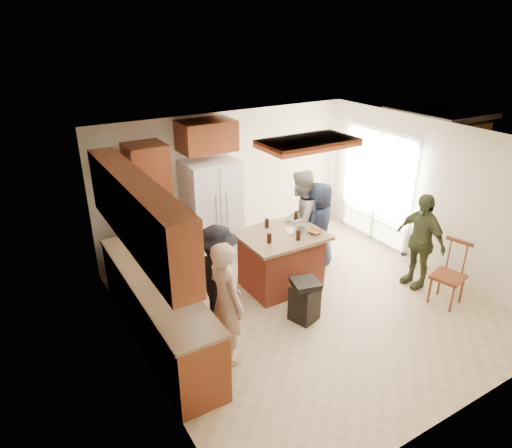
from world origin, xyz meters
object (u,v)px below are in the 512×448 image
refrigerator (212,211)px  trash_bin (305,300)px  kitchen_island (281,260)px  spindle_chair (449,276)px  person_behind_right (319,226)px  person_front_left (226,303)px  person_side_right (420,241)px  person_behind_left (300,220)px  person_counter (218,277)px

refrigerator → trash_bin: size_ratio=2.86×
refrigerator → kitchen_island: refrigerator is taller
trash_bin → spindle_chair: 2.23m
person_behind_right → spindle_chair: 2.15m
person_front_left → person_side_right: (3.42, 0.01, -0.03)m
person_behind_right → person_side_right: (0.97, -1.29, 0.02)m
person_front_left → trash_bin: 1.42m
refrigerator → trash_bin: (0.27, -2.37, -0.58)m
person_behind_left → person_side_right: person_behind_left is taller
person_side_right → trash_bin: person_side_right is taller
person_side_right → trash_bin: size_ratio=2.48×
person_behind_left → person_side_right: (1.23, -1.49, -0.08)m
person_behind_left → spindle_chair: person_behind_left is taller
person_behind_right → person_counter: bearing=-5.9°
spindle_chair → trash_bin: bearing=160.0°
person_front_left → refrigerator: (1.05, 2.53, 0.09)m
person_front_left → spindle_chair: bearing=-104.9°
kitchen_island → spindle_chair: (1.88, -1.67, -0.02)m
person_behind_left → kitchen_island: 0.88m
person_front_left → person_counter: 0.74m
person_front_left → spindle_chair: size_ratio=1.64×
trash_bin → person_behind_right: bearing=45.3°
person_behind_left → spindle_chair: 2.46m
spindle_chair → person_counter: bearing=157.6°
person_behind_left → trash_bin: (-0.87, -1.35, -0.54)m
refrigerator → spindle_chair: 3.95m
person_counter → kitchen_island: 1.36m
kitchen_island → refrigerator: bearing=108.2°
person_side_right → trash_bin: 2.16m
person_side_right → kitchen_island: bearing=-118.3°
person_behind_left → person_behind_right: bearing=122.6°
refrigerator → kitchen_island: size_ratio=1.41×
person_counter → trash_bin: (1.07, -0.54, -0.43)m
person_front_left → person_behind_left: size_ratio=0.95×
person_front_left → person_counter: bearing=-24.1°
person_side_right → spindle_chair: 0.70m
person_front_left → person_behind_left: bearing=-60.4°
person_front_left → person_side_right: 3.42m
person_behind_right → person_counter: 2.30m
person_front_left → trash_bin: person_front_left is taller
person_behind_right → trash_bin: (-1.14, -1.15, -0.44)m
person_side_right → person_counter: size_ratio=1.04×
person_side_right → kitchen_island: person_side_right is taller
person_counter → spindle_chair: bearing=-111.6°
person_front_left → person_behind_right: 2.78m
person_counter → person_side_right: bearing=-101.4°
person_behind_right → trash_bin: size_ratio=2.40×
person_behind_right → kitchen_island: size_ratio=1.18×
person_counter → refrigerator: refrigerator is taller
refrigerator → person_behind_left: bearing=-41.9°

